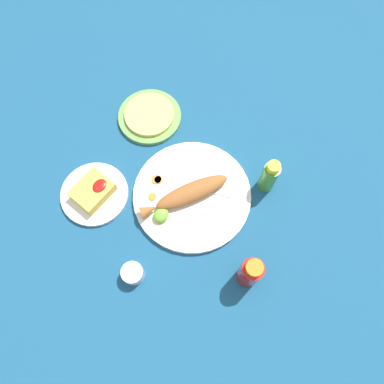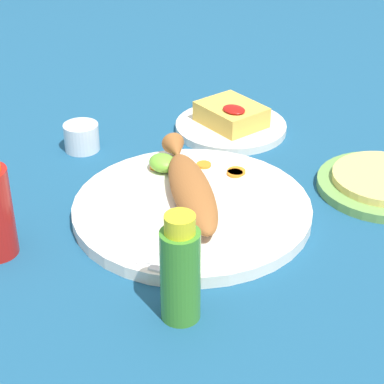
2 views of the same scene
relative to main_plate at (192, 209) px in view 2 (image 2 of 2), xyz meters
name	(u,v)px [view 2 (image 2 of 2)]	position (x,y,z in m)	size (l,w,h in m)	color
ground_plane	(192,214)	(0.00, 0.00, -0.01)	(4.00, 4.00, 0.00)	navy
main_plate	(192,209)	(0.00, 0.00, 0.00)	(0.35, 0.35, 0.02)	white
fried_fish	(190,187)	(-0.01, 0.01, 0.03)	(0.26, 0.16, 0.04)	#935628
fork_near	(178,237)	(0.06, -0.07, 0.01)	(0.11, 0.17, 0.00)	silver
fork_far	(147,229)	(0.02, -0.09, 0.01)	(0.15, 0.13, 0.00)	silver
carrot_slice_near	(236,172)	(-0.03, 0.11, 0.01)	(0.03, 0.03, 0.00)	orange
carrot_slice_mid	(235,173)	(-0.03, 0.11, 0.01)	(0.02, 0.02, 0.00)	orange
carrot_slice_far	(204,165)	(-0.08, 0.09, 0.01)	(0.02, 0.02, 0.00)	orange
carrot_slice_extra	(156,167)	(-0.12, 0.02, 0.01)	(0.02, 0.02, 0.00)	orange
lime_wedge_main	(163,163)	(-0.11, 0.03, 0.02)	(0.05, 0.04, 0.03)	#6BB233
hot_sauce_bottle_green	(180,271)	(0.17, -0.15, 0.06)	(0.05, 0.05, 0.14)	#3D8428
salt_cup	(82,139)	(-0.28, -0.02, 0.01)	(0.06, 0.06, 0.05)	silver
side_plate_fries	(231,127)	(-0.18, 0.23, 0.00)	(0.20, 0.20, 0.01)	white
fries_pile	(231,114)	(-0.18, 0.23, 0.02)	(0.11, 0.09, 0.04)	gold
tortilla_plate	(383,185)	(0.12, 0.28, 0.00)	(0.20, 0.20, 0.01)	#6B9E4C
tortilla_stack	(384,178)	(0.12, 0.28, 0.01)	(0.16, 0.16, 0.01)	#E0C666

